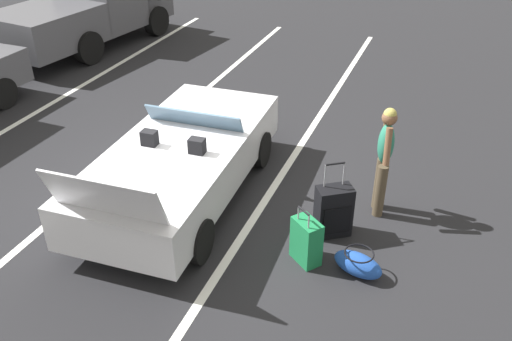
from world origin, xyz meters
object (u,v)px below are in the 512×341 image
at_px(traveler_person, 384,156).
at_px(suitcase_large_black, 334,211).
at_px(duffel_bag, 358,264).
at_px(parked_pickup_truck_near, 95,1).
at_px(suitcase_medium_bright, 307,241).
at_px(convertible_car, 187,157).

bearing_deg(traveler_person, suitcase_large_black, 43.85).
height_order(duffel_bag, traveler_person, traveler_person).
relative_size(suitcase_large_black, parked_pickup_truck_near, 0.21).
relative_size(duffel_bag, traveler_person, 0.42).
xyz_separation_m(suitcase_large_black, suitcase_medium_bright, (-0.68, 0.18, -0.06)).
relative_size(suitcase_medium_bright, parked_pickup_truck_near, 0.16).
relative_size(suitcase_large_black, duffel_bag, 1.56).
relative_size(suitcase_medium_bright, duffel_bag, 1.18).
bearing_deg(suitcase_medium_bright, traveler_person, 13.13).
distance_m(suitcase_large_black, duffel_bag, 0.89).
bearing_deg(parked_pickup_truck_near, convertible_car, -127.67).
bearing_deg(parked_pickup_truck_near, suitcase_medium_bright, -122.73).
bearing_deg(parked_pickup_truck_near, traveler_person, -113.84).
xyz_separation_m(suitcase_medium_bright, duffel_bag, (-0.02, -0.68, -0.15)).
relative_size(convertible_car, duffel_bag, 6.07).
bearing_deg(suitcase_large_black, duffel_bag, 1.20).
xyz_separation_m(convertible_car, suitcase_large_black, (-0.29, -2.35, -0.22)).
distance_m(suitcase_medium_bright, parked_pickup_truck_near, 10.24).
distance_m(convertible_car, suitcase_medium_bright, 2.39).
xyz_separation_m(suitcase_medium_bright, traveler_person, (1.44, -0.67, 0.62)).
xyz_separation_m(convertible_car, duffel_bag, (-0.99, -2.85, -0.43)).
distance_m(suitcase_large_black, parked_pickup_truck_near, 9.95).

